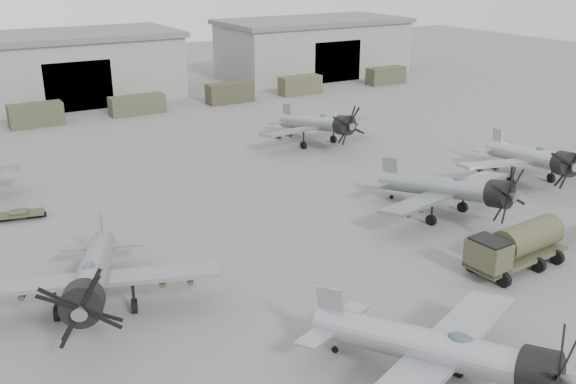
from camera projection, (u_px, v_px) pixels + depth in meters
The scene contains 14 objects.
ground at pixel (336, 314), 34.12m from camera, with size 220.00×220.00×0.00m, color #62625F.
hangar_center at pixel (65, 67), 82.70m from camera, with size 29.00×14.80×8.70m.
hangar_right at pixel (313, 47), 100.75m from camera, with size 29.00×14.80×8.70m.
support_truck_3 at pixel (36, 115), 71.20m from camera, with size 5.77×2.20×2.54m, color #3E412A.
support_truck_4 at pixel (137, 105), 76.75m from camera, with size 6.54×2.20×2.21m, color #40472E.
support_truck_5 at pixel (230, 93), 82.53m from camera, with size 6.08×2.20×2.55m, color #393925.
support_truck_6 at pixel (300, 85), 87.58m from camera, with size 5.88×2.20×2.50m, color #494930.
support_truck_7 at pixel (386, 76), 94.65m from camera, with size 5.95×2.20×2.45m, color #3D442C.
aircraft_near_1 at pixel (445, 352), 26.82m from camera, with size 12.77×11.54×5.17m.
aircraft_mid_1 at pixel (92, 277), 33.01m from camera, with size 12.98×11.70×5.22m.
aircraft_mid_2 at pixel (451, 189), 45.67m from camera, with size 12.74×11.46×5.06m.
aircraft_mid_3 at pixel (535, 158), 52.58m from camera, with size 12.76×11.49×5.10m.
aircraft_far_1 at pixel (320, 124), 63.35m from camera, with size 12.55×11.30×5.00m.
fuel_tanker at pixel (517, 244), 38.61m from camera, with size 7.28×3.65×2.75m.
Camera 1 is at (-17.27, -24.35, 17.94)m, focal length 40.00 mm.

